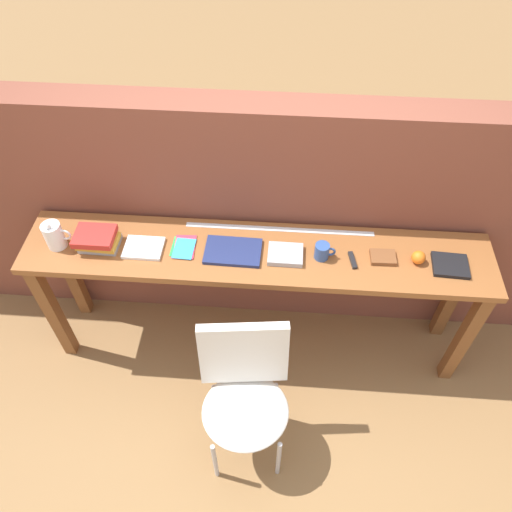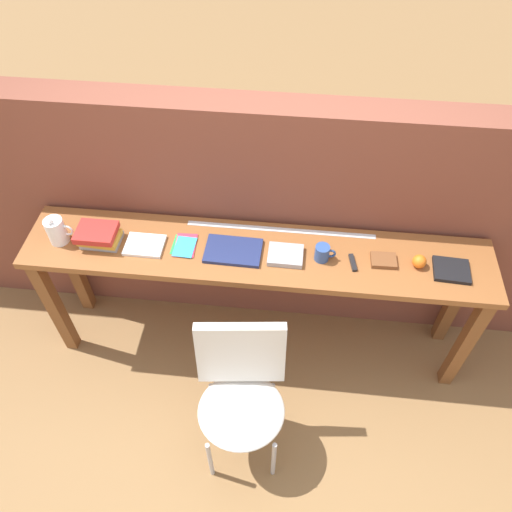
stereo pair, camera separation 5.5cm
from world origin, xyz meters
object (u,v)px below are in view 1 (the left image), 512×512
at_px(pamphlet_pile_colourful, 184,247).
at_px(book_repair_rightmost, 450,265).
at_px(chair_white_moulded, 245,392).
at_px(leather_journal_brown, 383,257).
at_px(magazine_cycling, 144,248).
at_px(book_open_centre, 233,251).
at_px(multitool_folded, 353,260).
at_px(book_stack_leftmost, 97,240).
at_px(sports_ball_small, 418,257).
at_px(mug, 322,251).
at_px(pitcher_white, 54,235).

height_order(pamphlet_pile_colourful, book_repair_rightmost, book_repair_rightmost).
distance_m(chair_white_moulded, leather_journal_brown, 0.99).
distance_m(magazine_cycling, book_open_centre, 0.48).
height_order(book_open_centre, multitool_folded, book_open_centre).
height_order(book_stack_leftmost, sports_ball_small, book_stack_leftmost).
xyz_separation_m(mug, sports_ball_small, (0.49, 0.00, -0.01)).
height_order(pamphlet_pile_colourful, sports_ball_small, sports_ball_small).
distance_m(mug, book_repair_rightmost, 0.66).
relative_size(pamphlet_pile_colourful, sports_ball_small, 2.46).
height_order(chair_white_moulded, magazine_cycling, magazine_cycling).
relative_size(magazine_cycling, book_repair_rightmost, 1.14).
bearing_deg(leather_journal_brown, sports_ball_small, -4.52).
distance_m(chair_white_moulded, book_open_centre, 0.72).
height_order(magazine_cycling, multitool_folded, magazine_cycling).
distance_m(pamphlet_pile_colourful, book_open_centre, 0.26).
relative_size(chair_white_moulded, book_stack_leftmost, 4.00).
bearing_deg(book_open_centre, book_stack_leftmost, -178.18).
bearing_deg(sports_ball_small, pamphlet_pile_colourful, 179.60).
relative_size(book_open_centre, multitool_folded, 2.69).
relative_size(magazine_cycling, leather_journal_brown, 1.58).
relative_size(pitcher_white, mug, 1.67).
distance_m(book_open_centre, mug, 0.47).
bearing_deg(chair_white_moulded, sports_ball_small, 35.92).
xyz_separation_m(book_stack_leftmost, magazine_cycling, (0.24, -0.00, -0.04)).
relative_size(magazine_cycling, mug, 1.86).
relative_size(pamphlet_pile_colourful, multitool_folded, 1.61).
height_order(pamphlet_pile_colourful, multitool_folded, multitool_folded).
height_order(book_open_centre, book_repair_rightmost, book_repair_rightmost).
height_order(pitcher_white, book_stack_leftmost, pitcher_white).
distance_m(book_open_centre, book_repair_rightmost, 1.12).
bearing_deg(sports_ball_small, book_open_centre, -179.72).
xyz_separation_m(leather_journal_brown, book_repair_rightmost, (0.34, -0.03, -0.00)).
distance_m(magazine_cycling, sports_ball_small, 1.43).
distance_m(book_stack_leftmost, leather_journal_brown, 1.50).
bearing_deg(book_stack_leftmost, book_repair_rightmost, -0.25).
height_order(pamphlet_pile_colourful, leather_journal_brown, leather_journal_brown).
height_order(pitcher_white, book_repair_rightmost, pitcher_white).
xyz_separation_m(chair_white_moulded, leather_journal_brown, (0.67, 0.62, 0.37)).
bearing_deg(book_repair_rightmost, pitcher_white, -176.74).
relative_size(book_stack_leftmost, sports_ball_small, 3.10).
height_order(multitool_folded, book_repair_rightmost, book_repair_rightmost).
height_order(multitool_folded, leather_journal_brown, leather_journal_brown).
bearing_deg(pitcher_white, multitool_folded, 0.08).
xyz_separation_m(sports_ball_small, book_repair_rightmost, (0.17, -0.02, -0.03)).
bearing_deg(book_stack_leftmost, pitcher_white, -177.40).
xyz_separation_m(chair_white_moulded, book_open_centre, (-0.11, 0.61, 0.36)).
relative_size(pamphlet_pile_colourful, book_open_centre, 0.60).
distance_m(pitcher_white, book_stack_leftmost, 0.22).
bearing_deg(chair_white_moulded, leather_journal_brown, 42.82).
xyz_separation_m(chair_white_moulded, pamphlet_pile_colourful, (-0.37, 0.62, 0.36)).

